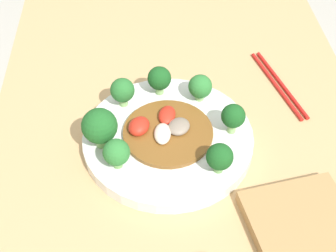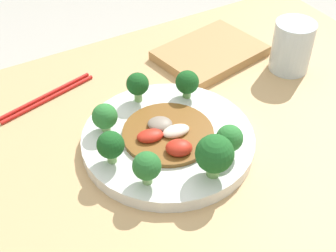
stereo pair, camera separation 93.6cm
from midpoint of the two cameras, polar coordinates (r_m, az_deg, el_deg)
The scene contains 11 objects.
plate at distance 0.63m, azimuth 26.93°, elevation -26.85°, with size 0.29×0.29×0.02m.
broccoli_north at distance 0.54m, azimuth 18.17°, elevation -29.27°, with size 0.06×0.06×0.07m.
broccoli_southeast at distance 0.65m, azimuth 30.33°, elevation -17.45°, with size 0.04×0.04×0.05m.
broccoli_south at distance 0.65m, azimuth 37.37°, elevation -22.59°, with size 0.04×0.04×0.06m.
broccoli_northeast at distance 0.59m, azimuth 18.71°, elevation -20.20°, with size 0.04×0.04×0.06m.
broccoli_east at distance 0.62m, azimuth 23.87°, elevation -16.83°, with size 0.04×0.04×0.06m.
broccoli_northwest at distance 0.55m, azimuth 22.49°, elevation -33.46°, with size 0.04×0.04×0.05m.
broccoli_southwest at distance 0.62m, azimuth 38.53°, elevation -30.13°, with size 0.04×0.04×0.05m.
stirfry_center at distance 0.61m, azimuth 27.02°, elevation -26.13°, with size 0.15×0.15×0.03m.
chopsticks at distance 0.79m, azimuth 37.47°, elevation -13.36°, with size 0.20×0.07×0.01m.
cutting_board at distance 0.73m, azimuth 51.38°, elevation -36.17°, with size 0.23×0.19×0.02m.
Camera 1 is at (-0.50, 0.06, 1.31)m, focal length 50.00 mm.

